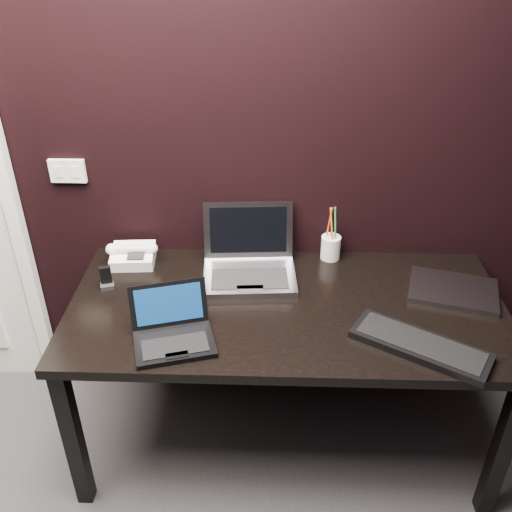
{
  "coord_description": "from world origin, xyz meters",
  "views": [
    {
      "loc": [
        0.24,
        -0.39,
        2.07
      ],
      "look_at": [
        0.18,
        1.35,
        0.99
      ],
      "focal_mm": 40.0,
      "sensor_mm": 36.0,
      "label": 1
    }
  ],
  "objects_px": {
    "pen_cup": "(331,246)",
    "closed_laptop": "(453,291)",
    "desk": "(286,320)",
    "silver_laptop": "(249,264)",
    "desk_phone": "(133,255)",
    "mobile_phone": "(107,280)",
    "ext_keyboard": "(420,345)",
    "netbook": "(173,332)"
  },
  "relations": [
    {
      "from": "pen_cup",
      "to": "closed_laptop",
      "type": "bearing_deg",
      "value": -27.88
    },
    {
      "from": "desk",
      "to": "silver_laptop",
      "type": "height_order",
      "value": "silver_laptop"
    },
    {
      "from": "desk_phone",
      "to": "mobile_phone",
      "type": "distance_m",
      "value": 0.2
    },
    {
      "from": "mobile_phone",
      "to": "desk",
      "type": "bearing_deg",
      "value": -7.4
    },
    {
      "from": "mobile_phone",
      "to": "pen_cup",
      "type": "distance_m",
      "value": 0.96
    },
    {
      "from": "silver_laptop",
      "to": "desk_phone",
      "type": "xyz_separation_m",
      "value": [
        -0.5,
        0.07,
        -0.01
      ]
    },
    {
      "from": "desk_phone",
      "to": "mobile_phone",
      "type": "bearing_deg",
      "value": -110.38
    },
    {
      "from": "ext_keyboard",
      "to": "desk_phone",
      "type": "relative_size",
      "value": 2.2
    },
    {
      "from": "ext_keyboard",
      "to": "desk_phone",
      "type": "distance_m",
      "value": 1.24
    },
    {
      "from": "closed_laptop",
      "to": "desk_phone",
      "type": "height_order",
      "value": "desk_phone"
    },
    {
      "from": "netbook",
      "to": "pen_cup",
      "type": "relative_size",
      "value": 1.35
    },
    {
      "from": "netbook",
      "to": "mobile_phone",
      "type": "xyz_separation_m",
      "value": [
        -0.32,
        0.32,
        -0.0
      ]
    },
    {
      "from": "mobile_phone",
      "to": "ext_keyboard",
      "type": "bearing_deg",
      "value": -15.77
    },
    {
      "from": "silver_laptop",
      "to": "pen_cup",
      "type": "bearing_deg",
      "value": 21.63
    },
    {
      "from": "desk",
      "to": "pen_cup",
      "type": "xyz_separation_m",
      "value": [
        0.19,
        0.35,
        0.14
      ]
    },
    {
      "from": "ext_keyboard",
      "to": "pen_cup",
      "type": "distance_m",
      "value": 0.65
    },
    {
      "from": "mobile_phone",
      "to": "silver_laptop",
      "type": "bearing_deg",
      "value": 11.53
    },
    {
      "from": "desk",
      "to": "silver_laptop",
      "type": "bearing_deg",
      "value": 126.46
    },
    {
      "from": "closed_laptop",
      "to": "silver_laptop",
      "type": "bearing_deg",
      "value": 172.26
    },
    {
      "from": "mobile_phone",
      "to": "pen_cup",
      "type": "xyz_separation_m",
      "value": [
        0.92,
        0.26,
        0.02
      ]
    },
    {
      "from": "closed_laptop",
      "to": "mobile_phone",
      "type": "distance_m",
      "value": 1.4
    },
    {
      "from": "netbook",
      "to": "pen_cup",
      "type": "height_order",
      "value": "pen_cup"
    },
    {
      "from": "desk_phone",
      "to": "pen_cup",
      "type": "xyz_separation_m",
      "value": [
        0.85,
        0.07,
        0.02
      ]
    },
    {
      "from": "closed_laptop",
      "to": "pen_cup",
      "type": "relative_size",
      "value": 1.58
    },
    {
      "from": "ext_keyboard",
      "to": "mobile_phone",
      "type": "xyz_separation_m",
      "value": [
        -1.19,
        0.34,
        0.02
      ]
    },
    {
      "from": "desk",
      "to": "closed_laptop",
      "type": "height_order",
      "value": "closed_laptop"
    },
    {
      "from": "desk",
      "to": "netbook",
      "type": "xyz_separation_m",
      "value": [
        -0.41,
        -0.23,
        0.11
      ]
    },
    {
      "from": "mobile_phone",
      "to": "netbook",
      "type": "bearing_deg",
      "value": -44.99
    },
    {
      "from": "netbook",
      "to": "desk_phone",
      "type": "distance_m",
      "value": 0.56
    },
    {
      "from": "desk_phone",
      "to": "closed_laptop",
      "type": "bearing_deg",
      "value": -7.69
    },
    {
      "from": "silver_laptop",
      "to": "desk_phone",
      "type": "height_order",
      "value": "silver_laptop"
    },
    {
      "from": "ext_keyboard",
      "to": "closed_laptop",
      "type": "xyz_separation_m",
      "value": [
        0.2,
        0.34,
        -0.0
      ]
    },
    {
      "from": "desk",
      "to": "netbook",
      "type": "bearing_deg",
      "value": -151.04
    },
    {
      "from": "desk",
      "to": "ext_keyboard",
      "type": "relative_size",
      "value": 3.45
    },
    {
      "from": "closed_laptop",
      "to": "pen_cup",
      "type": "xyz_separation_m",
      "value": [
        -0.47,
        0.25,
        0.05
      ]
    },
    {
      "from": "desk",
      "to": "mobile_phone",
      "type": "relative_size",
      "value": 18.27
    },
    {
      "from": "silver_laptop",
      "to": "closed_laptop",
      "type": "bearing_deg",
      "value": -7.74
    },
    {
      "from": "silver_laptop",
      "to": "ext_keyboard",
      "type": "distance_m",
      "value": 0.77
    },
    {
      "from": "netbook",
      "to": "desk_phone",
      "type": "bearing_deg",
      "value": 116.55
    },
    {
      "from": "silver_laptop",
      "to": "desk_phone",
      "type": "distance_m",
      "value": 0.51
    },
    {
      "from": "pen_cup",
      "to": "ext_keyboard",
      "type": "bearing_deg",
      "value": -65.48
    },
    {
      "from": "netbook",
      "to": "silver_laptop",
      "type": "height_order",
      "value": "silver_laptop"
    }
  ]
}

